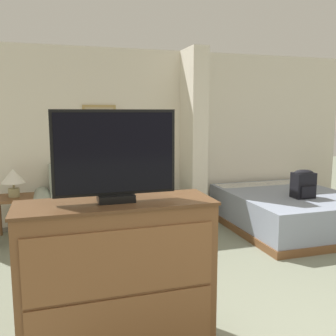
# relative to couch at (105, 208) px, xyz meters

# --- Properties ---
(wall_back) EXTENTS (6.40, 0.16, 2.60)m
(wall_back) POSITION_rel_couch_xyz_m (0.99, 0.48, 0.95)
(wall_back) COLOR silver
(wall_back) RESTS_ON ground_plane
(wall_partition_pillar) EXTENTS (0.24, 0.58, 2.60)m
(wall_partition_pillar) POSITION_rel_couch_xyz_m (1.37, 0.13, 0.96)
(wall_partition_pillar) COLOR silver
(wall_partition_pillar) RESTS_ON ground_plane
(couch) EXTENTS (1.92, 0.84, 0.95)m
(couch) POSITION_rel_couch_xyz_m (0.00, 0.00, 0.00)
(couch) COLOR #99A393
(couch) RESTS_ON ground_plane
(coffee_table) EXTENTS (0.68, 0.51, 0.41)m
(coffee_table) POSITION_rel_couch_xyz_m (0.07, -1.06, 0.02)
(coffee_table) COLOR brown
(coffee_table) RESTS_ON ground_plane
(side_table) EXTENTS (0.49, 0.49, 0.57)m
(side_table) POSITION_rel_couch_xyz_m (-1.18, 0.04, 0.14)
(side_table) COLOR brown
(side_table) RESTS_ON ground_plane
(table_lamp) EXTENTS (0.30, 0.30, 0.37)m
(table_lamp) POSITION_rel_couch_xyz_m (-1.18, 0.04, 0.48)
(table_lamp) COLOR tan
(table_lamp) RESTS_ON side_table
(tv_dresser) EXTENTS (1.32, 0.47, 1.09)m
(tv_dresser) POSITION_rel_couch_xyz_m (-0.28, -2.72, 0.20)
(tv_dresser) COLOR brown
(tv_dresser) RESTS_ON ground_plane
(tv) EXTENTS (0.81, 0.16, 0.61)m
(tv) POSITION_rel_couch_xyz_m (-0.28, -2.72, 1.05)
(tv) COLOR black
(tv) RESTS_ON tv_dresser
(bed) EXTENTS (1.66, 1.99, 0.52)m
(bed) POSITION_rel_couch_xyz_m (2.55, -0.61, -0.08)
(bed) COLOR brown
(bed) RESTS_ON ground_plane
(backpack) EXTENTS (0.29, 0.22, 0.39)m
(backpack) POSITION_rel_couch_xyz_m (2.56, -0.93, 0.38)
(backpack) COLOR black
(backpack) RESTS_ON bed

